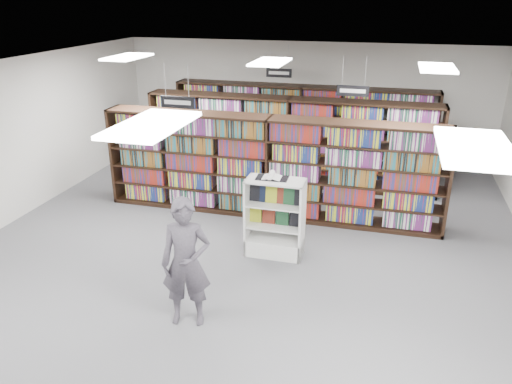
% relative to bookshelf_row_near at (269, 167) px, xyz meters
% --- Properties ---
extents(floor, '(12.00, 12.00, 0.00)m').
position_rel_bookshelf_row_near_xyz_m(floor, '(0.00, -2.00, -1.05)').
color(floor, '#49484D').
rests_on(floor, ground).
extents(ceiling, '(10.00, 12.00, 0.10)m').
position_rel_bookshelf_row_near_xyz_m(ceiling, '(0.00, -2.00, 2.15)').
color(ceiling, silver).
rests_on(ceiling, wall_back).
extents(wall_back, '(10.00, 0.10, 3.20)m').
position_rel_bookshelf_row_near_xyz_m(wall_back, '(0.00, 4.00, 0.55)').
color(wall_back, silver).
rests_on(wall_back, ground).
extents(bookshelf_row_near, '(7.00, 0.60, 2.10)m').
position_rel_bookshelf_row_near_xyz_m(bookshelf_row_near, '(0.00, 0.00, 0.00)').
color(bookshelf_row_near, black).
rests_on(bookshelf_row_near, floor).
extents(bookshelf_row_mid, '(7.00, 0.60, 2.10)m').
position_rel_bookshelf_row_near_xyz_m(bookshelf_row_mid, '(0.00, 2.00, 0.00)').
color(bookshelf_row_mid, black).
rests_on(bookshelf_row_mid, floor).
extents(bookshelf_row_far, '(7.00, 0.60, 2.10)m').
position_rel_bookshelf_row_near_xyz_m(bookshelf_row_far, '(0.00, 3.70, 0.00)').
color(bookshelf_row_far, black).
rests_on(bookshelf_row_far, floor).
extents(aisle_sign_left, '(0.65, 0.02, 0.80)m').
position_rel_bookshelf_row_near_xyz_m(aisle_sign_left, '(-1.50, -1.00, 1.48)').
color(aisle_sign_left, '#B2B2B7').
rests_on(aisle_sign_left, ceiling).
extents(aisle_sign_right, '(0.65, 0.02, 0.80)m').
position_rel_bookshelf_row_near_xyz_m(aisle_sign_right, '(1.50, 1.00, 1.48)').
color(aisle_sign_right, '#B2B2B7').
rests_on(aisle_sign_right, ceiling).
extents(aisle_sign_center, '(0.65, 0.02, 0.80)m').
position_rel_bookshelf_row_near_xyz_m(aisle_sign_center, '(-0.50, 3.00, 1.48)').
color(aisle_sign_center, '#B2B2B7').
rests_on(aisle_sign_center, ceiling).
extents(troffer_front_center, '(0.60, 1.20, 0.04)m').
position_rel_bookshelf_row_near_xyz_m(troffer_front_center, '(0.00, -5.00, 2.11)').
color(troffer_front_center, white).
rests_on(troffer_front_center, ceiling).
extents(troffer_front_right, '(0.60, 1.20, 0.04)m').
position_rel_bookshelf_row_near_xyz_m(troffer_front_right, '(3.00, -5.00, 2.11)').
color(troffer_front_right, white).
rests_on(troffer_front_right, ceiling).
extents(troffer_back_left, '(0.60, 1.20, 0.04)m').
position_rel_bookshelf_row_near_xyz_m(troffer_back_left, '(-3.00, 0.00, 2.11)').
color(troffer_back_left, white).
rests_on(troffer_back_left, ceiling).
extents(troffer_back_center, '(0.60, 1.20, 0.04)m').
position_rel_bookshelf_row_near_xyz_m(troffer_back_center, '(0.00, 0.00, 2.11)').
color(troffer_back_center, white).
rests_on(troffer_back_center, ceiling).
extents(troffer_back_right, '(0.60, 1.20, 0.04)m').
position_rel_bookshelf_row_near_xyz_m(troffer_back_right, '(3.00, 0.00, 2.11)').
color(troffer_back_right, white).
rests_on(troffer_back_right, ceiling).
extents(endcap_display, '(1.02, 0.51, 1.42)m').
position_rel_bookshelf_row_near_xyz_m(endcap_display, '(0.51, -1.62, -0.57)').
color(endcap_display, white).
rests_on(endcap_display, floor).
extents(open_book, '(0.56, 0.34, 0.12)m').
position_rel_bookshelf_row_near_xyz_m(open_book, '(0.43, -1.59, 0.40)').
color(open_book, black).
rests_on(open_book, endcap_display).
extents(shopper, '(0.77, 0.60, 1.88)m').
position_rel_bookshelf_row_near_xyz_m(shopper, '(-0.22, -3.89, -0.11)').
color(shopper, '#4D4852').
rests_on(shopper, floor).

